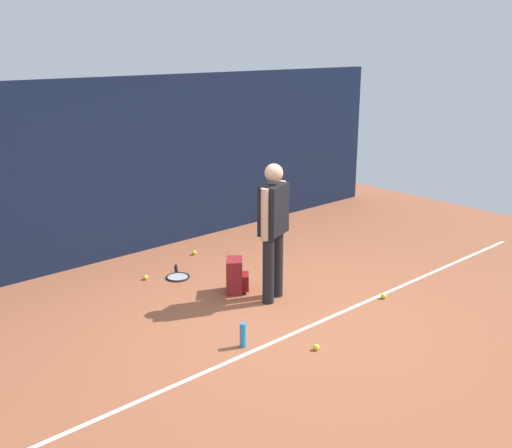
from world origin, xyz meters
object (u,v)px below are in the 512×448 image
object	(u,v)px
tennis_ball_near_player	(384,296)
tennis_ball_far_left	(316,347)
water_bottle	(243,335)
tennis_racket	(178,276)
tennis_ball_mid_court	(146,277)
backpack	(236,276)
tennis_player	(273,224)
tennis_ball_by_fence	(194,253)

from	to	relation	value
tennis_ball_near_player	tennis_ball_far_left	distance (m)	1.61
water_bottle	tennis_racket	bearing A→B (deg)	73.90
tennis_racket	tennis_ball_mid_court	world-z (taller)	tennis_ball_mid_court
backpack	tennis_ball_far_left	xyz separation A→B (m)	(-0.35, -1.71, -0.18)
tennis_racket	backpack	distance (m)	0.97
tennis_player	tennis_ball_mid_court	xyz separation A→B (m)	(-0.84, 1.59, -0.93)
backpack	tennis_ball_by_fence	bearing A→B (deg)	24.54
tennis_player	water_bottle	bearing A→B (deg)	-166.71
tennis_ball_by_fence	tennis_ball_far_left	distance (m)	3.29
tennis_player	tennis_racket	world-z (taller)	tennis_player
tennis_racket	tennis_ball_near_player	xyz separation A→B (m)	(1.50, -2.29, 0.02)
tennis_ball_near_player	tennis_ball_by_fence	bearing A→B (deg)	105.71
tennis_player	tennis_ball_mid_court	distance (m)	2.02
tennis_ball_near_player	tennis_ball_by_fence	size ratio (longest dim) A/B	1.00
tennis_racket	tennis_ball_near_player	size ratio (longest dim) A/B	9.34
backpack	water_bottle	size ratio (longest dim) A/B	1.66
tennis_ball_mid_court	tennis_ball_far_left	bearing A→B (deg)	-84.01
tennis_ball_far_left	water_bottle	xyz separation A→B (m)	(-0.52, 0.56, 0.10)
backpack	water_bottle	bearing A→B (deg)	-176.37
tennis_racket	tennis_ball_mid_court	xyz separation A→B (m)	(-0.38, 0.21, 0.02)
tennis_player	backpack	size ratio (longest dim) A/B	3.86
tennis_player	tennis_racket	size ratio (longest dim) A/B	2.76
backpack	water_bottle	xyz separation A→B (m)	(-0.86, -1.15, -0.08)
tennis_player	tennis_ball_mid_court	bearing A→B (deg)	98.71
tennis_player	tennis_ball_far_left	bearing A→B (deg)	-133.20
water_bottle	backpack	bearing A→B (deg)	53.17
tennis_ball_far_left	tennis_racket	bearing A→B (deg)	88.28
tennis_ball_by_fence	tennis_ball_far_left	size ratio (longest dim) A/B	1.00
tennis_racket	tennis_ball_mid_court	distance (m)	0.43
tennis_ball_near_player	tennis_ball_by_fence	world-z (taller)	same
tennis_ball_by_fence	tennis_ball_mid_court	bearing A→B (deg)	-160.97
tennis_ball_mid_court	tennis_ball_near_player	bearing A→B (deg)	-53.11
tennis_ball_near_player	water_bottle	distance (m)	2.11
tennis_ball_by_fence	water_bottle	world-z (taller)	water_bottle
tennis_ball_near_player	tennis_ball_by_fence	xyz separation A→B (m)	(-0.81, 2.87, 0.00)
tennis_racket	tennis_ball_by_fence	size ratio (longest dim) A/B	9.34
tennis_player	tennis_ball_near_player	bearing A→B (deg)	-60.87
tennis_ball_near_player	water_bottle	world-z (taller)	water_bottle
tennis_player	tennis_ball_far_left	size ratio (longest dim) A/B	25.76
tennis_racket	tennis_ball_by_fence	distance (m)	0.90
tennis_ball_near_player	water_bottle	xyz separation A→B (m)	(-2.09, 0.23, 0.10)
tennis_ball_near_player	water_bottle	size ratio (longest dim) A/B	0.25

